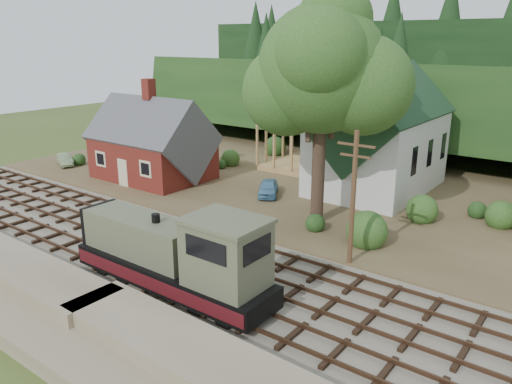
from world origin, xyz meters
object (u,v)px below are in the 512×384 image
Objects in this scene: car_green at (65,160)px; patio_set at (149,161)px; car_blue at (268,188)px; locomotive at (177,257)px.

car_green is 1.53× the size of patio_set.
car_blue is 1.62× the size of patio_set.
patio_set is (11.78, 0.94, 1.39)m from car_green.
locomotive is at bearing -101.58° from car_blue.
car_blue is 22.93m from car_green.
car_blue is (-5.71, 15.89, -1.16)m from locomotive.
car_green is (-22.55, -4.14, -0.06)m from car_blue.
patio_set reaches higher than car_blue.
locomotive reaches higher than patio_set.
locomotive is 3.14× the size of car_blue.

